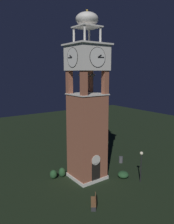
{
  "coord_description": "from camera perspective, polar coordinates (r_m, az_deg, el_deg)",
  "views": [
    {
      "loc": [
        -13.62,
        -19.02,
        11.67
      ],
      "look_at": [
        0.0,
        0.0,
        7.45
      ],
      "focal_mm": 35.68,
      "sensor_mm": 36.0,
      "label": 1
    }
  ],
  "objects": [
    {
      "name": "lamp_post",
      "position": [
        24.85,
        13.71,
        -12.0
      ],
      "size": [
        0.36,
        0.36,
        3.39
      ],
      "color": "black",
      "rests_on": "ground"
    },
    {
      "name": "shrub_near_entry",
      "position": [
        26.1,
        -6.41,
        -15.09
      ],
      "size": [
        0.77,
        0.77,
        1.08
      ],
      "primitive_type": "ellipsoid",
      "color": "#234C28",
      "rests_on": "ground"
    },
    {
      "name": "shrub_left_of_tower",
      "position": [
        25.86,
        -8.6,
        -15.51
      ],
      "size": [
        0.79,
        0.79,
        0.99
      ],
      "primitive_type": "ellipsoid",
      "color": "#234C28",
      "rests_on": "ground"
    },
    {
      "name": "trash_bin",
      "position": [
        29.99,
        8.68,
        -11.98
      ],
      "size": [
        0.52,
        0.52,
        0.8
      ],
      "primitive_type": "cylinder",
      "color": "#4C4C51",
      "rests_on": "ground"
    },
    {
      "name": "ground",
      "position": [
        26.14,
        0.0,
        -16.3
      ],
      "size": [
        80.0,
        80.0,
        0.0
      ],
      "primitive_type": "plane",
      "color": "black"
    },
    {
      "name": "shrub_behind_bench",
      "position": [
        26.13,
        9.25,
        -15.55
      ],
      "size": [
        1.22,
        1.22,
        0.74
      ],
      "primitive_type": "ellipsoid",
      "color": "#234C28",
      "rests_on": "ground"
    },
    {
      "name": "park_bench",
      "position": [
        21.04,
        1.84,
        -21.9
      ],
      "size": [
        1.3,
        1.55,
        0.95
      ],
      "color": "brown",
      "rests_on": "ground"
    },
    {
      "name": "clock_tower",
      "position": [
        23.79,
        0.0,
        -0.31
      ],
      "size": [
        3.85,
        3.85,
        17.77
      ],
      "color": "#93543D",
      "rests_on": "ground"
    }
  ]
}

